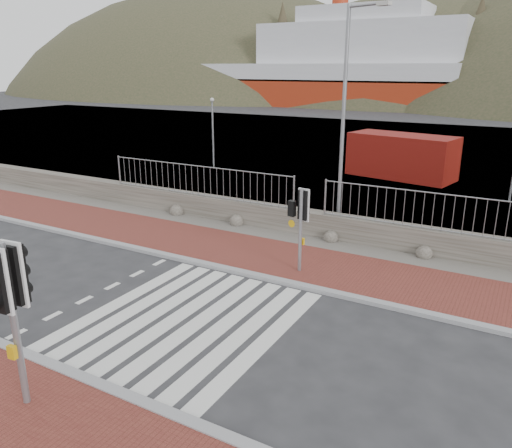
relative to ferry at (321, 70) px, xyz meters
The scene contains 15 objects.
ground 72.44m from the ferry, 70.05° to the right, with size 220.00×220.00×0.00m, color #28282B.
sidewalk_far 68.23m from the ferry, 68.75° to the right, with size 40.00×3.00×0.08m, color brown.
kerb_near 75.25m from the ferry, 70.83° to the right, with size 40.00×0.25×0.12m, color gray.
kerb_far 69.63m from the ferry, 69.20° to the right, with size 40.00×0.25×0.12m, color gray.
zebra_crossing 72.43m from the ferry, 70.05° to the right, with size 4.62×5.60×0.01m.
gravel_strip 66.38m from the ferry, 68.13° to the right, with size 40.00×1.50×0.06m, color #59544C.
stone_wall 65.61m from the ferry, 67.86° to the right, with size 40.00×0.60×0.90m, color #4D483F.
railing 65.66m from the ferry, 67.91° to the right, with size 18.07×0.07×1.22m.
quay 47.29m from the ferry, 58.36° to the right, with size 120.00×40.00×0.50m, color #4C4C4F.
water 25.72m from the ferry, 11.47° to the right, with size 220.00×50.00×0.05m, color #3F4C54.
ferry is the anchor object (origin of this frame).
traffic_signal_near 75.89m from the ferry, 71.50° to the right, with size 0.47×0.31×3.12m.
traffic_signal_far 69.05m from the ferry, 68.07° to the right, with size 0.63×0.29×2.56m.
streetlight 65.07m from the ferry, 66.89° to the right, with size 1.59×0.71×7.77m.
shipping_container 55.21m from the ferry, 62.97° to the right, with size 5.59×2.33×2.33m, color maroon.
Camera 1 is at (6.72, -8.59, 5.83)m, focal length 35.00 mm.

